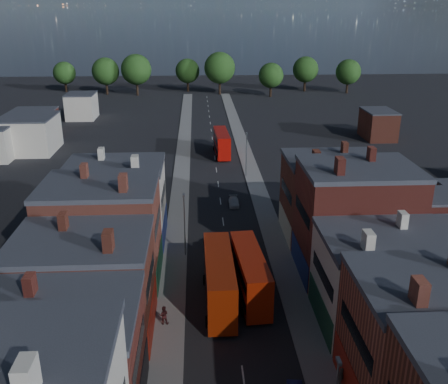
{
  "coord_description": "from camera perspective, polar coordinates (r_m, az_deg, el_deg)",
  "views": [
    {
      "loc": [
        -3.43,
        -25.23,
        29.01
      ],
      "look_at": [
        0.0,
        37.67,
        5.42
      ],
      "focal_mm": 40.0,
      "sensor_mm": 36.0,
      "label": 1
    }
  ],
  "objects": [
    {
      "name": "ped_3",
      "position": [
        43.7,
        13.21,
        -19.93
      ],
      "size": [
        0.83,
        1.17,
        1.82
      ],
      "primitive_type": "imported",
      "rotation": [
        0.0,
        0.0,
        1.21
      ],
      "color": "#615C53",
      "rests_on": "pavement_east"
    },
    {
      "name": "bus_2",
      "position": [
        102.73,
        -0.27,
        5.66
      ],
      "size": [
        3.25,
        11.47,
        4.91
      ],
      "rotation": [
        0.0,
        0.0,
        0.04
      ],
      "color": "#A60D07",
      "rests_on": "ground"
    },
    {
      "name": "bus_1",
      "position": [
        53.0,
        2.97,
        -9.29
      ],
      "size": [
        3.53,
        11.64,
        4.95
      ],
      "rotation": [
        0.0,
        0.0,
        0.07
      ],
      "color": "#B2220A",
      "rests_on": "ground"
    },
    {
      "name": "pavement_east",
      "position": [
        81.22,
        4.11,
        -0.41
      ],
      "size": [
        3.0,
        200.0,
        0.12
      ],
      "primitive_type": "cube",
      "color": "gray",
      "rests_on": "ground"
    },
    {
      "name": "pavement_west",
      "position": [
        80.67,
        -5.09,
        -0.59
      ],
      "size": [
        3.0,
        200.0,
        0.12
      ],
      "primitive_type": "cube",
      "color": "gray",
      "rests_on": "ground"
    },
    {
      "name": "car_2",
      "position": [
        63.76,
        -1.46,
        -6.0
      ],
      "size": [
        2.13,
        4.02,
        1.08
      ],
      "primitive_type": "imported",
      "rotation": [
        0.0,
        0.0,
        0.09
      ],
      "color": "black",
      "rests_on": "ground"
    },
    {
      "name": "car_3",
      "position": [
        77.06,
        1.14,
        -1.15
      ],
      "size": [
        1.58,
        3.81,
        1.1
      ],
      "primitive_type": "imported",
      "rotation": [
        0.0,
        0.0,
        -0.01
      ],
      "color": "silver",
      "rests_on": "ground"
    },
    {
      "name": "ped_1",
      "position": [
        49.77,
        -6.9,
        -13.79
      ],
      "size": [
        0.94,
        0.54,
        1.9
      ],
      "primitive_type": "imported",
      "rotation": [
        0.0,
        0.0,
        3.1
      ],
      "color": "#441B1C",
      "rests_on": "pavement_west"
    },
    {
      "name": "lamp_post_2",
      "position": [
        60.37,
        -4.54,
        -3.28
      ],
      "size": [
        0.25,
        0.7,
        8.12
      ],
      "color": "slate",
      "rests_on": "ground"
    },
    {
      "name": "bus_0",
      "position": [
        51.58,
        -0.55,
        -9.95
      ],
      "size": [
        3.22,
        12.26,
        5.28
      ],
      "rotation": [
        0.0,
        0.0,
        0.01
      ],
      "color": "#9E2409",
      "rests_on": "ground"
    },
    {
      "name": "lamp_post_3",
      "position": [
        89.05,
        2.57,
        4.67
      ],
      "size": [
        0.25,
        0.7,
        8.12
      ],
      "color": "slate",
      "rests_on": "ground"
    }
  ]
}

